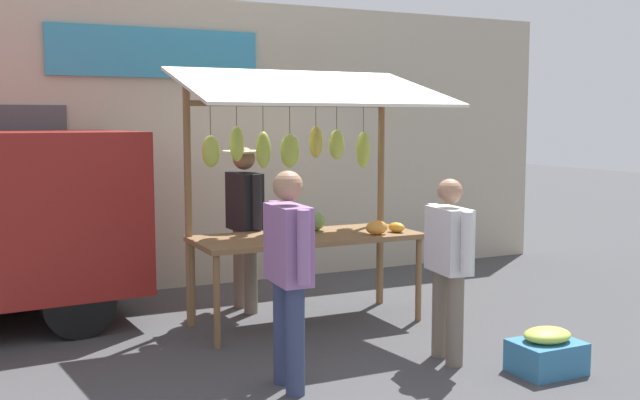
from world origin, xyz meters
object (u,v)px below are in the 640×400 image
Objects in this scene: vendor_with_sunhat at (245,214)px; market_stall at (305,166)px; shopper_in_striped_shirt at (449,258)px; shopper_in_grey_tee at (288,264)px; produce_crate_near at (547,352)px.

market_stall is at bearing 25.38° from vendor_with_sunhat.
vendor_with_sunhat is 1.13× the size of shopper_in_striped_shirt.
produce_crate_near is at bearing -103.12° from shopper_in_grey_tee.
shopper_in_grey_tee is at bearing 61.70° from market_stall.
shopper_in_grey_tee is 2.19m from produce_crate_near.
market_stall reaches higher than vendor_with_sunhat.
market_stall reaches higher than produce_crate_near.
market_stall is 1.83m from shopper_in_striped_shirt.
market_stall is 4.69× the size of produce_crate_near.
vendor_with_sunhat is at bearing -62.78° from produce_crate_near.
shopper_in_striped_shirt is 2.85× the size of produce_crate_near.
shopper_in_striped_shirt is at bearing -47.29° from produce_crate_near.
market_stall reaches higher than shopper_in_striped_shirt.
shopper_in_grey_tee is at bearing -15.63° from produce_crate_near.
vendor_with_sunhat is at bearing 29.09° from shopper_in_striped_shirt.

